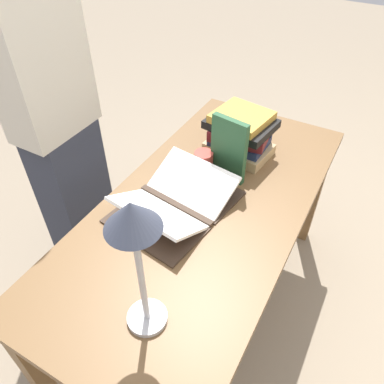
# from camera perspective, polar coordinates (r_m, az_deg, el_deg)

# --- Properties ---
(ground_plane) EXTENTS (12.00, 12.00, 0.00)m
(ground_plane) POSITION_cam_1_polar(r_m,az_deg,el_deg) (2.04, 1.56, -16.83)
(ground_plane) COLOR gray
(reading_desk) EXTENTS (1.54, 0.73, 0.73)m
(reading_desk) POSITION_cam_1_polar(r_m,az_deg,el_deg) (1.53, 2.00, -4.30)
(reading_desk) COLOR brown
(reading_desk) RESTS_ON ground_plane
(open_book) EXTENTS (0.51, 0.41, 0.11)m
(open_book) POSITION_cam_1_polar(r_m,az_deg,el_deg) (1.43, -2.49, -1.43)
(open_book) COLOR #38281E
(open_book) RESTS_ON reading_desk
(book_stack_tall) EXTENTS (0.25, 0.30, 0.20)m
(book_stack_tall) POSITION_cam_1_polar(r_m,az_deg,el_deg) (1.68, 7.35, 8.80)
(book_stack_tall) COLOR tan
(book_stack_tall) RESTS_ON reading_desk
(book_standing_upright) EXTENTS (0.05, 0.16, 0.28)m
(book_standing_upright) POSITION_cam_1_polar(r_m,az_deg,el_deg) (1.51, 5.59, 6.46)
(book_standing_upright) COLOR #234C2D
(book_standing_upright) RESTS_ON reading_desk
(reading_lamp) EXTENTS (0.14, 0.14, 0.47)m
(reading_lamp) POSITION_cam_1_polar(r_m,az_deg,el_deg) (0.87, -8.70, -6.77)
(reading_lamp) COLOR #ADADB2
(reading_lamp) RESTS_ON reading_desk
(coffee_mug) EXTENTS (0.11, 0.08, 0.10)m
(coffee_mug) POSITION_cam_1_polar(r_m,az_deg,el_deg) (1.57, 1.72, 4.44)
(coffee_mug) COLOR #B74238
(coffee_mug) RESTS_ON reading_desk
(person_reader) EXTENTS (0.36, 0.22, 1.80)m
(person_reader) POSITION_cam_1_polar(r_m,az_deg,el_deg) (1.73, -20.04, 10.00)
(person_reader) COLOR #2D3342
(person_reader) RESTS_ON ground_plane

